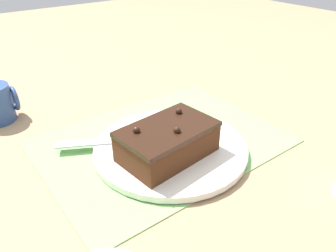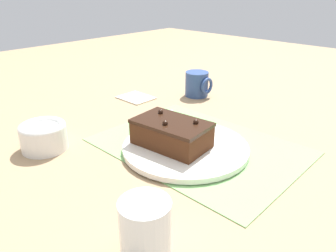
% 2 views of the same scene
% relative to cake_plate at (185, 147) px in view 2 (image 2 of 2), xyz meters
% --- Properties ---
extents(ground_plane, '(3.00, 3.00, 0.00)m').
position_rel_cake_plate_xyz_m(ground_plane, '(0.01, 0.04, -0.01)').
color(ground_plane, '#9E7F5B').
extents(placemat_woven, '(0.46, 0.34, 0.00)m').
position_rel_cake_plate_xyz_m(placemat_woven, '(0.01, 0.04, -0.01)').
color(placemat_woven, '#7AB266').
rests_on(placemat_woven, ground_plane).
extents(cake_plate, '(0.29, 0.29, 0.01)m').
position_rel_cake_plate_xyz_m(cake_plate, '(0.00, 0.00, 0.00)').
color(cake_plate, white).
rests_on(cake_plate, placemat_woven).
extents(chocolate_cake, '(0.18, 0.12, 0.07)m').
position_rel_cake_plate_xyz_m(chocolate_cake, '(-0.02, -0.02, 0.04)').
color(chocolate_cake, '#472614').
rests_on(chocolate_cake, cake_plate).
extents(serving_knife, '(0.22, 0.13, 0.01)m').
position_rel_cake_plate_xyz_m(serving_knife, '(-0.03, 0.05, 0.01)').
color(serving_knife, black).
rests_on(serving_knife, cake_plate).
extents(drinking_glass, '(0.07, 0.07, 0.09)m').
position_rel_cake_plate_xyz_m(drinking_glass, '(0.16, -0.27, 0.04)').
color(drinking_glass, white).
rests_on(drinking_glass, ground_plane).
extents(small_bowl, '(0.10, 0.10, 0.06)m').
position_rel_cake_plate_xyz_m(small_bowl, '(-0.25, -0.22, 0.02)').
color(small_bowl, white).
rests_on(small_bowl, ground_plane).
extents(coffee_mug, '(0.09, 0.08, 0.08)m').
position_rel_cake_plate_xyz_m(coffee_mug, '(-0.23, 0.33, 0.03)').
color(coffee_mug, navy).
rests_on(coffee_mug, ground_plane).
extents(folded_napkin, '(0.11, 0.09, 0.01)m').
position_rel_cake_plate_xyz_m(folded_napkin, '(-0.36, 0.17, -0.01)').
color(folded_napkin, beige).
rests_on(folded_napkin, ground_plane).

